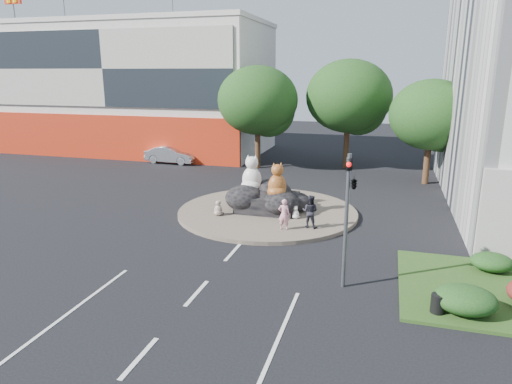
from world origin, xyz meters
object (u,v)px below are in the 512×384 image
(kitten_white, at_px, (296,212))
(parked_car, at_px, (171,155))
(cat_white, at_px, (252,173))
(pedestrian_pink, at_px, (284,214))
(litter_bin, at_px, (438,303))
(cat_tabby, at_px, (277,180))
(pedestrian_dark, at_px, (310,211))
(kitten_calico, at_px, (218,207))

(kitten_white, xyz_separation_m, parked_car, (-13.61, 12.91, 0.19))
(cat_white, relative_size, pedestrian_pink, 1.38)
(litter_bin, bearing_deg, kitten_white, 127.77)
(cat_white, relative_size, parked_car, 0.47)
(cat_tabby, relative_size, parked_car, 0.43)
(pedestrian_dark, xyz_separation_m, litter_bin, (5.38, -6.96, -0.60))
(kitten_white, height_order, parked_car, parked_car)
(pedestrian_pink, bearing_deg, pedestrian_dark, -158.27)
(cat_white, xyz_separation_m, kitten_calico, (-1.29, -2.04, -1.54))
(cat_tabby, distance_m, litter_bin, 11.72)
(cat_tabby, bearing_deg, litter_bin, -76.18)
(parked_car, bearing_deg, kitten_white, -131.86)
(cat_white, xyz_separation_m, parked_car, (-10.77, 11.47, -1.42))
(cat_tabby, distance_m, pedestrian_pink, 2.91)
(pedestrian_pink, height_order, pedestrian_dark, pedestrian_dark)
(cat_white, height_order, litter_bin, cat_white)
(kitten_calico, relative_size, pedestrian_dark, 0.52)
(kitten_calico, xyz_separation_m, pedestrian_dark, (5.10, -0.63, 0.40))
(pedestrian_dark, bearing_deg, litter_bin, 135.88)
(cat_white, bearing_deg, kitten_white, -27.15)
(pedestrian_pink, distance_m, pedestrian_dark, 1.34)
(kitten_calico, height_order, parked_car, parked_car)
(pedestrian_pink, relative_size, litter_bin, 2.47)
(cat_tabby, xyz_separation_m, parked_car, (-12.44, 12.26, -1.32))
(parked_car, height_order, litter_bin, parked_car)
(kitten_white, distance_m, parked_car, 18.76)
(pedestrian_pink, xyz_separation_m, parked_car, (-13.41, 14.78, -0.23))
(cat_tabby, distance_m, parked_car, 17.52)
(kitten_white, distance_m, pedestrian_pink, 1.93)
(cat_tabby, height_order, litter_bin, cat_tabby)
(cat_tabby, height_order, pedestrian_pink, cat_tabby)
(pedestrian_pink, bearing_deg, cat_white, -58.48)
(cat_white, xyz_separation_m, pedestrian_pink, (2.63, -3.31, -1.19))
(cat_tabby, relative_size, kitten_white, 2.74)
(cat_white, height_order, parked_car, cat_white)
(kitten_white, bearing_deg, parked_car, 102.09)
(pedestrian_pink, xyz_separation_m, pedestrian_dark, (1.18, 0.64, 0.06))
(kitten_calico, distance_m, parked_car, 16.51)
(kitten_calico, relative_size, litter_bin, 1.37)
(parked_car, bearing_deg, cat_tabby, -132.95)
(kitten_white, relative_size, pedestrian_dark, 0.43)
(cat_white, bearing_deg, parked_car, 132.95)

